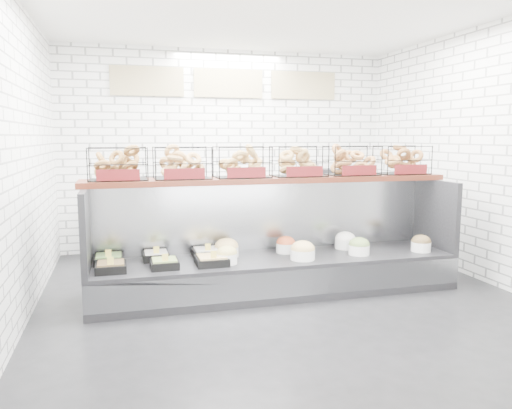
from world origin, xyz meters
name	(u,v)px	position (x,y,z in m)	size (l,w,h in m)	color
ground	(285,300)	(0.00, 0.00, 0.00)	(5.50, 5.50, 0.00)	black
room_shell	(269,105)	(0.00, 0.60, 2.06)	(5.02, 5.51, 3.01)	white
display_case	(274,262)	(-0.02, 0.34, 0.33)	(4.00, 0.90, 1.20)	black
bagel_shelf	(271,165)	(0.00, 0.52, 1.40)	(4.10, 0.50, 0.40)	#41170E
prep_counter	(234,219)	(0.00, 2.43, 0.47)	(4.00, 0.60, 1.20)	#93969B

